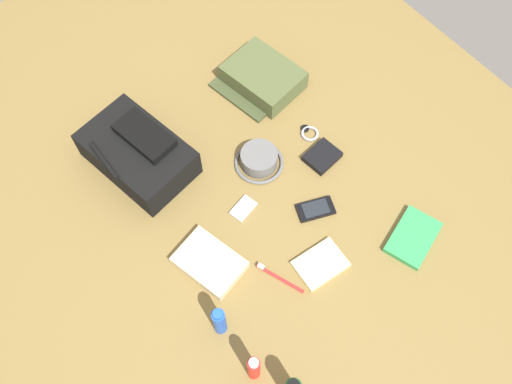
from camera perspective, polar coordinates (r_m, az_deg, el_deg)
name	(u,v)px	position (r m, az deg, el deg)	size (l,w,h in m)	color
ground_plane	(256,199)	(1.78, 0.00, -0.77)	(2.64, 2.02, 0.02)	brown
backpack	(138,153)	(1.82, -12.22, 4.03)	(0.39, 0.29, 0.14)	black
toiletry_pouch	(262,78)	(1.99, 0.64, 11.82)	(0.29, 0.28, 0.08)	#47512D
bucket_hat	(259,160)	(1.81, 0.32, 3.41)	(0.17, 0.17, 0.06)	#5B5B5B
sunscreen_spray	(254,368)	(1.53, -0.23, -17.95)	(0.03, 0.03, 0.16)	red
deodorant_spray	(219,321)	(1.56, -3.86, -13.33)	(0.04, 0.04, 0.16)	blue
paperback_novel	(413,237)	(1.77, 16.09, -4.59)	(0.17, 0.21, 0.02)	#2D934C
cell_phone	(316,209)	(1.76, 6.25, -1.79)	(0.10, 0.13, 0.01)	black
media_player	(243,208)	(1.75, -1.32, -1.73)	(0.07, 0.09, 0.01)	#B7B7BC
wristwatch	(309,133)	(1.90, 5.59, 6.18)	(0.07, 0.06, 0.01)	#99999E
toothbrush	(277,277)	(1.66, 2.21, -8.84)	(0.16, 0.07, 0.02)	red
wallet	(322,157)	(1.85, 6.94, 3.71)	(0.09, 0.11, 0.02)	black
notepad	(320,264)	(1.68, 6.76, -7.51)	(0.11, 0.15, 0.02)	beige
folded_towel	(210,263)	(1.67, -4.89, -7.37)	(0.20, 0.14, 0.04)	#C6B289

